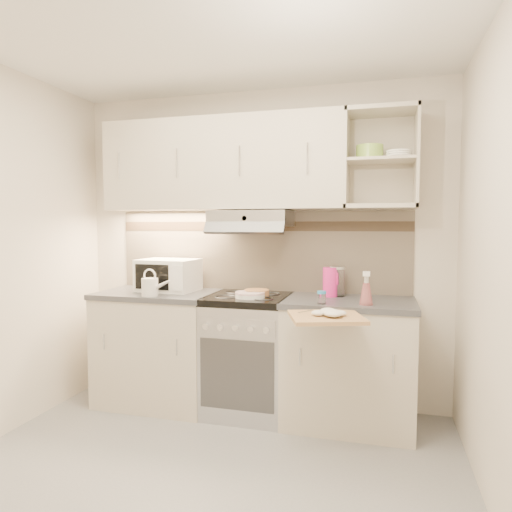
{
  "coord_description": "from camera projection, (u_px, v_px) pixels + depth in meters",
  "views": [
    {
      "loc": [
        0.96,
        -2.17,
        1.44
      ],
      "look_at": [
        0.1,
        0.95,
        1.21
      ],
      "focal_mm": 32.0,
      "sensor_mm": 36.0,
      "label": 1
    }
  ],
  "objects": [
    {
      "name": "spray_bottle",
      "position": [
        366.0,
        291.0,
        3.03
      ],
      "size": [
        0.09,
        0.09,
        0.24
      ],
      "rotation": [
        0.0,
        0.0,
        0.01
      ],
      "color": "pink",
      "rests_on": "worktop_right"
    },
    {
      "name": "plate_stack",
      "position": [
        250.0,
        295.0,
        3.33
      ],
      "size": [
        0.22,
        0.22,
        0.05
      ],
      "rotation": [
        0.0,
        0.0,
        -0.33
      ],
      "color": "white",
      "rests_on": "electric_range"
    },
    {
      "name": "pink_pitcher",
      "position": [
        330.0,
        282.0,
        3.38
      ],
      "size": [
        0.12,
        0.11,
        0.22
      ],
      "rotation": [
        0.0,
        0.0,
        -0.21
      ],
      "color": "#EC2489",
      "rests_on": "worktop_right"
    },
    {
      "name": "spice_jar",
      "position": [
        322.0,
        297.0,
        3.07
      ],
      "size": [
        0.06,
        0.06,
        0.09
      ],
      "rotation": [
        0.0,
        0.0,
        -0.4
      ],
      "color": "white",
      "rests_on": "worktop_right"
    },
    {
      "name": "bread_loaf",
      "position": [
        257.0,
        293.0,
        3.42
      ],
      "size": [
        0.19,
        0.19,
        0.05
      ],
      "primitive_type": "cylinder",
      "color": "#B28D44",
      "rests_on": "electric_range"
    },
    {
      "name": "dish_towel",
      "position": [
        330.0,
        311.0,
        2.76
      ],
      "size": [
        0.23,
        0.2,
        0.06
      ],
      "primitive_type": null,
      "rotation": [
        0.0,
        0.0,
        -0.02
      ],
      "color": "silver",
      "rests_on": "cutting_board"
    },
    {
      "name": "ground",
      "position": [
        191.0,
        492.0,
        2.44
      ],
      "size": [
        3.0,
        3.0,
        0.0
      ],
      "primitive_type": "plane",
      "color": "gray",
      "rests_on": "ground"
    },
    {
      "name": "worktop_left",
      "position": [
        158.0,
        294.0,
        3.64
      ],
      "size": [
        0.92,
        0.62,
        0.04
      ],
      "primitive_type": "cube",
      "color": "#47474C",
      "rests_on": "base_cabinet_left"
    },
    {
      "name": "worktop_right",
      "position": [
        349.0,
        302.0,
        3.24
      ],
      "size": [
        0.92,
        0.62,
        0.04
      ],
      "primitive_type": "cube",
      "color": "#47474C",
      "rests_on": "base_cabinet_right"
    },
    {
      "name": "room_shell",
      "position": [
        214.0,
        192.0,
        2.68
      ],
      "size": [
        3.04,
        2.84,
        2.52
      ],
      "color": "beige",
      "rests_on": "ground"
    },
    {
      "name": "watering_can",
      "position": [
        151.0,
        286.0,
        3.41
      ],
      "size": [
        0.24,
        0.12,
        0.21
      ],
      "rotation": [
        0.0,
        0.0,
        -0.09
      ],
      "color": "silver",
      "rests_on": "worktop_left"
    },
    {
      "name": "electric_range",
      "position": [
        248.0,
        354.0,
        3.47
      ],
      "size": [
        0.6,
        0.6,
        0.9
      ],
      "color": "#B7B7BC",
      "rests_on": "ground"
    },
    {
      "name": "glass_jar",
      "position": [
        337.0,
        281.0,
        3.4
      ],
      "size": [
        0.12,
        0.12,
        0.22
      ],
      "rotation": [
        0.0,
        0.0,
        -0.28
      ],
      "color": "white",
      "rests_on": "worktop_right"
    },
    {
      "name": "base_cabinet_right",
      "position": [
        348.0,
        364.0,
        3.28
      ],
      "size": [
        0.9,
        0.6,
        0.86
      ],
      "primitive_type": "cube",
      "color": "beige",
      "rests_on": "ground"
    },
    {
      "name": "microwave",
      "position": [
        168.0,
        275.0,
        3.68
      ],
      "size": [
        0.47,
        0.37,
        0.25
      ],
      "rotation": [
        0.0,
        0.0,
        -0.07
      ],
      "color": "white",
      "rests_on": "worktop_left"
    },
    {
      "name": "base_cabinet_left",
      "position": [
        159.0,
        349.0,
        3.67
      ],
      "size": [
        0.9,
        0.6,
        0.86
      ],
      "primitive_type": "cube",
      "color": "beige",
      "rests_on": "ground"
    },
    {
      "name": "cutting_board",
      "position": [
        326.0,
        317.0,
        2.77
      ],
      "size": [
        0.53,
        0.5,
        0.02
      ],
      "primitive_type": "cube",
      "rotation": [
        0.0,
        0.0,
        0.32
      ],
      "color": "tan",
      "rests_on": "base_cabinet_right"
    }
  ]
}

